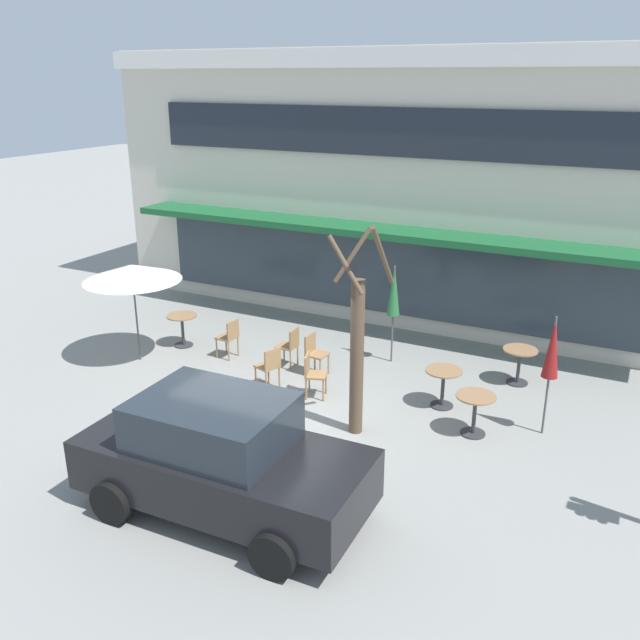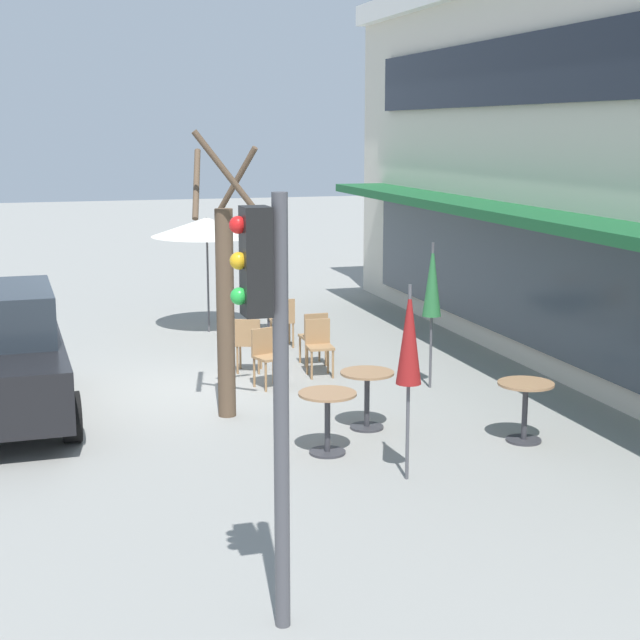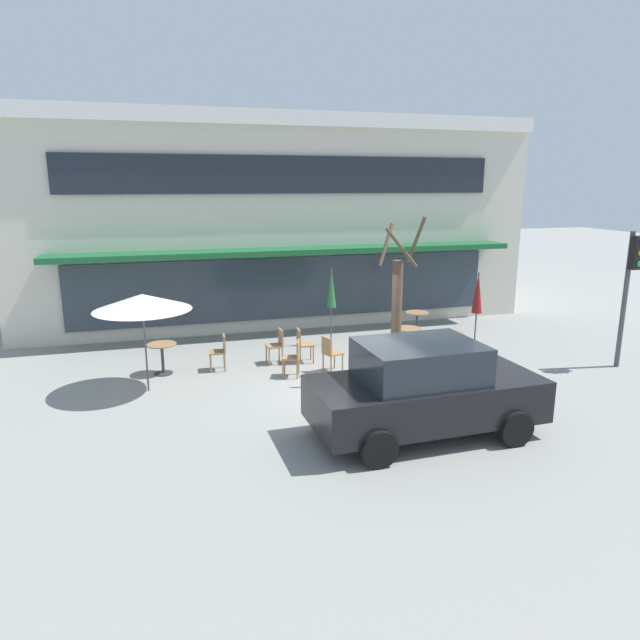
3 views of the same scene
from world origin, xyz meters
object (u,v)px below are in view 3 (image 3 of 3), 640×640
at_px(cafe_table_streetside, 162,354).
at_px(patio_umbrella_green_folded, 331,289).
at_px(cafe_chair_3, 277,343).
at_px(cafe_table_near_wall, 450,342).
at_px(cafe_chair_2, 303,343).
at_px(traffic_light_pole, 631,277).
at_px(cafe_table_by_tree, 408,337).
at_px(patio_umbrella_cream_folded, 142,302).
at_px(parked_sedan, 424,389).
at_px(cafe_table_mid_patio, 417,320).
at_px(street_tree, 397,312).
at_px(cafe_chair_4, 294,355).
at_px(cafe_chair_0, 220,350).
at_px(patio_umbrella_corner_open, 478,294).
at_px(cafe_chair_1, 330,351).

distance_m(cafe_table_streetside, patio_umbrella_green_folded, 5.01).
relative_size(cafe_table_streetside, cafe_chair_3, 0.85).
xyz_separation_m(cafe_table_near_wall, cafe_chair_2, (-3.68, 0.99, 0.01)).
distance_m(patio_umbrella_green_folded, cafe_chair_3, 2.51).
bearing_deg(traffic_light_pole, cafe_table_by_tree, 152.49).
bearing_deg(patio_umbrella_green_folded, patio_umbrella_cream_folded, -153.94).
relative_size(cafe_table_near_wall, parked_sedan, 0.18).
height_order(cafe_table_by_tree, cafe_table_mid_patio, same).
bearing_deg(street_tree, cafe_table_near_wall, 24.16).
bearing_deg(street_tree, cafe_chair_4, 160.34).
relative_size(cafe_chair_4, traffic_light_pole, 0.26).
distance_m(cafe_chair_4, parked_sedan, 4.11).
distance_m(cafe_chair_0, parked_sedan, 5.74).
relative_size(patio_umbrella_cream_folded, traffic_light_pole, 0.65).
bearing_deg(patio_umbrella_corner_open, cafe_table_near_wall, -151.38).
distance_m(patio_umbrella_corner_open, parked_sedan, 5.87).
bearing_deg(patio_umbrella_corner_open, cafe_table_by_tree, 174.17).
xyz_separation_m(cafe_chair_2, parked_sedan, (1.02, -4.84, 0.35)).
relative_size(cafe_table_mid_patio, patio_umbrella_cream_folded, 0.35).
relative_size(cafe_chair_3, parked_sedan, 0.21).
height_order(cafe_chair_2, parked_sedan, parked_sedan).
height_order(cafe_table_near_wall, traffic_light_pole, traffic_light_pole).
height_order(cafe_table_streetside, cafe_chair_2, cafe_chair_2).
distance_m(cafe_chair_1, parked_sedan, 3.95).
bearing_deg(patio_umbrella_corner_open, cafe_chair_4, -173.12).
relative_size(cafe_table_by_tree, cafe_chair_4, 0.85).
xyz_separation_m(cafe_table_mid_patio, patio_umbrella_cream_folded, (-7.77, -2.57, 1.51)).
height_order(patio_umbrella_green_folded, cafe_chair_4, patio_umbrella_green_folded).
height_order(parked_sedan, street_tree, street_tree).
height_order(cafe_table_near_wall, street_tree, street_tree).
bearing_deg(cafe_chair_2, street_tree, -45.82).
bearing_deg(street_tree, cafe_table_streetside, 160.39).
bearing_deg(cafe_chair_3, parked_sedan, -71.43).
height_order(patio_umbrella_corner_open, cafe_chair_1, patio_umbrella_corner_open).
height_order(patio_umbrella_corner_open, street_tree, street_tree).
relative_size(cafe_table_streetside, parked_sedan, 0.18).
distance_m(cafe_table_mid_patio, street_tree, 4.13).
xyz_separation_m(cafe_table_mid_patio, cafe_chair_1, (-3.49, -2.46, 0.01)).
bearing_deg(patio_umbrella_corner_open, traffic_light_pole, -38.94).
bearing_deg(cafe_chair_0, street_tree, -24.71).
bearing_deg(traffic_light_pole, patio_umbrella_corner_open, 141.06).
bearing_deg(cafe_table_mid_patio, patio_umbrella_green_folded, -177.70).
bearing_deg(cafe_table_mid_patio, cafe_chair_2, -159.09).
bearing_deg(cafe_chair_3, cafe_table_near_wall, -14.28).
bearing_deg(traffic_light_pole, cafe_chair_1, 166.61).
distance_m(cafe_table_streetside, cafe_chair_0, 1.38).
distance_m(cafe_table_mid_patio, patio_umbrella_cream_folded, 8.32).
bearing_deg(cafe_chair_3, cafe_chair_2, -9.84).
xyz_separation_m(patio_umbrella_corner_open, cafe_chair_4, (-5.25, -0.63, -1.10)).
height_order(cafe_chair_1, cafe_chair_4, same).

